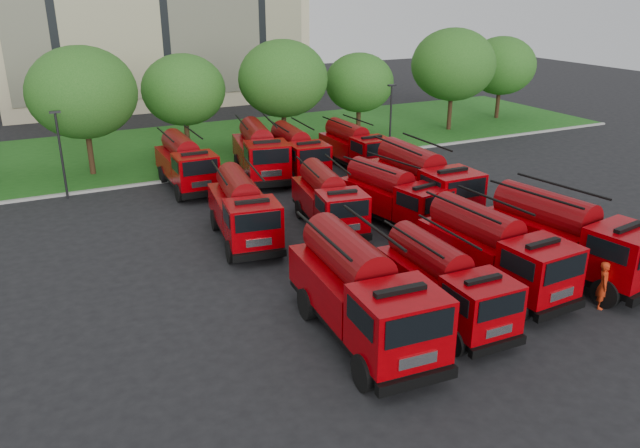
{
  "coord_description": "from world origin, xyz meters",
  "views": [
    {
      "loc": [
        -12.18,
        -20.05,
        11.62
      ],
      "look_at": [
        -0.8,
        2.79,
        1.8
      ],
      "focal_mm": 35.0,
      "sensor_mm": 36.0,
      "label": 1
    }
  ],
  "objects_px": {
    "firefighter_1": "(508,337)",
    "firefighter_5": "(515,215)",
    "fire_truck_5": "(328,199)",
    "fire_truck_10": "(296,152)",
    "fire_truck_11": "(354,146)",
    "fire_truck_8": "(186,163)",
    "fire_truck_1": "(443,282)",
    "fire_truck_9": "(260,152)",
    "firefighter_3": "(566,275)",
    "fire_truck_4": "(243,209)",
    "fire_truck_0": "(361,292)",
    "firefighter_4": "(249,260)",
    "fire_truck_3": "(567,237)",
    "fire_truck_7": "(422,181)",
    "firefighter_0": "(599,307)",
    "fire_truck_6": "(393,196)",
    "fire_truck_2": "(493,250)"
  },
  "relations": [
    {
      "from": "fire_truck_6",
      "to": "firefighter_0",
      "type": "distance_m",
      "value": 11.55
    },
    {
      "from": "fire_truck_10",
      "to": "firefighter_5",
      "type": "distance_m",
      "value": 14.39
    },
    {
      "from": "fire_truck_7",
      "to": "firefighter_4",
      "type": "height_order",
      "value": "fire_truck_7"
    },
    {
      "from": "firefighter_0",
      "to": "firefighter_5",
      "type": "relative_size",
      "value": 1.03
    },
    {
      "from": "fire_truck_0",
      "to": "fire_truck_8",
      "type": "bearing_deg",
      "value": 96.29
    },
    {
      "from": "fire_truck_2",
      "to": "firefighter_1",
      "type": "xyz_separation_m",
      "value": [
        -2.05,
        -3.35,
        -1.63
      ]
    },
    {
      "from": "fire_truck_9",
      "to": "firefighter_5",
      "type": "xyz_separation_m",
      "value": [
        9.67,
        -12.84,
        -1.68
      ]
    },
    {
      "from": "fire_truck_8",
      "to": "fire_truck_5",
      "type": "bearing_deg",
      "value": -63.71
    },
    {
      "from": "fire_truck_8",
      "to": "fire_truck_10",
      "type": "height_order",
      "value": "fire_truck_8"
    },
    {
      "from": "fire_truck_6",
      "to": "firefighter_0",
      "type": "xyz_separation_m",
      "value": [
        2.28,
        -11.22,
        -1.5
      ]
    },
    {
      "from": "firefighter_0",
      "to": "firefighter_1",
      "type": "relative_size",
      "value": 1.21
    },
    {
      "from": "fire_truck_4",
      "to": "fire_truck_11",
      "type": "bearing_deg",
      "value": 46.58
    },
    {
      "from": "fire_truck_3",
      "to": "fire_truck_10",
      "type": "xyz_separation_m",
      "value": [
        -3.99,
        18.69,
        -0.18
      ]
    },
    {
      "from": "fire_truck_11",
      "to": "fire_truck_8",
      "type": "bearing_deg",
      "value": 175.77
    },
    {
      "from": "fire_truck_7",
      "to": "firefighter_3",
      "type": "xyz_separation_m",
      "value": [
        0.91,
        -9.43,
        -1.74
      ]
    },
    {
      "from": "firefighter_0",
      "to": "fire_truck_1",
      "type": "bearing_deg",
      "value": 118.46
    },
    {
      "from": "fire_truck_7",
      "to": "fire_truck_9",
      "type": "distance_m",
      "value": 11.41
    },
    {
      "from": "fire_truck_5",
      "to": "fire_truck_10",
      "type": "height_order",
      "value": "fire_truck_10"
    },
    {
      "from": "fire_truck_9",
      "to": "fire_truck_10",
      "type": "relative_size",
      "value": 1.12
    },
    {
      "from": "firefighter_1",
      "to": "fire_truck_8",
      "type": "bearing_deg",
      "value": 132.97
    },
    {
      "from": "firefighter_0",
      "to": "fire_truck_10",
      "type": "bearing_deg",
      "value": 55.92
    },
    {
      "from": "fire_truck_3",
      "to": "fire_truck_7",
      "type": "bearing_deg",
      "value": 85.97
    },
    {
      "from": "fire_truck_6",
      "to": "firefighter_4",
      "type": "height_order",
      "value": "fire_truck_6"
    },
    {
      "from": "fire_truck_2",
      "to": "firefighter_5",
      "type": "bearing_deg",
      "value": 37.52
    },
    {
      "from": "fire_truck_1",
      "to": "fire_truck_2",
      "type": "relative_size",
      "value": 0.89
    },
    {
      "from": "fire_truck_3",
      "to": "firefighter_0",
      "type": "relative_size",
      "value": 4.09
    },
    {
      "from": "fire_truck_0",
      "to": "firefighter_4",
      "type": "distance_m",
      "value": 8.26
    },
    {
      "from": "fire_truck_6",
      "to": "firefighter_4",
      "type": "relative_size",
      "value": 4.44
    },
    {
      "from": "fire_truck_8",
      "to": "firefighter_3",
      "type": "relative_size",
      "value": 3.77
    },
    {
      "from": "fire_truck_0",
      "to": "fire_truck_4",
      "type": "height_order",
      "value": "fire_truck_0"
    },
    {
      "from": "firefighter_4",
      "to": "fire_truck_3",
      "type": "bearing_deg",
      "value": -148.49
    },
    {
      "from": "fire_truck_6",
      "to": "firefighter_1",
      "type": "distance_m",
      "value": 11.65
    },
    {
      "from": "firefighter_1",
      "to": "firefighter_5",
      "type": "relative_size",
      "value": 0.85
    },
    {
      "from": "fire_truck_3",
      "to": "fire_truck_10",
      "type": "distance_m",
      "value": 19.12
    },
    {
      "from": "firefighter_3",
      "to": "firefighter_5",
      "type": "distance_m",
      "value": 7.41
    },
    {
      "from": "fire_truck_11",
      "to": "firefighter_4",
      "type": "relative_size",
      "value": 4.23
    },
    {
      "from": "fire_truck_5",
      "to": "fire_truck_6",
      "type": "relative_size",
      "value": 0.98
    },
    {
      "from": "fire_truck_0",
      "to": "fire_truck_6",
      "type": "bearing_deg",
      "value": 55.76
    },
    {
      "from": "fire_truck_10",
      "to": "fire_truck_11",
      "type": "bearing_deg",
      "value": 1.96
    },
    {
      "from": "fire_truck_10",
      "to": "fire_truck_8",
      "type": "bearing_deg",
      "value": -179.89
    },
    {
      "from": "firefighter_3",
      "to": "fire_truck_9",
      "type": "bearing_deg",
      "value": -112.81
    },
    {
      "from": "fire_truck_4",
      "to": "fire_truck_7",
      "type": "xyz_separation_m",
      "value": [
        10.05,
        -0.5,
        0.17
      ]
    },
    {
      "from": "fire_truck_5",
      "to": "fire_truck_1",
      "type": "bearing_deg",
      "value": -83.85
    },
    {
      "from": "fire_truck_4",
      "to": "firefighter_3",
      "type": "height_order",
      "value": "fire_truck_4"
    },
    {
      "from": "firefighter_1",
      "to": "fire_truck_2",
      "type": "bearing_deg",
      "value": 87.54
    },
    {
      "from": "fire_truck_6",
      "to": "firefighter_3",
      "type": "distance_m",
      "value": 9.31
    },
    {
      "from": "fire_truck_4",
      "to": "firefighter_4",
      "type": "bearing_deg",
      "value": -97.08
    },
    {
      "from": "fire_truck_5",
      "to": "firefighter_3",
      "type": "xyz_separation_m",
      "value": [
        6.49,
        -9.65,
        -1.47
      ]
    },
    {
      "from": "fire_truck_1",
      "to": "fire_truck_7",
      "type": "distance_m",
      "value": 11.7
    },
    {
      "from": "firefighter_1",
      "to": "fire_truck_7",
      "type": "bearing_deg",
      "value": 97.5
    }
  ]
}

